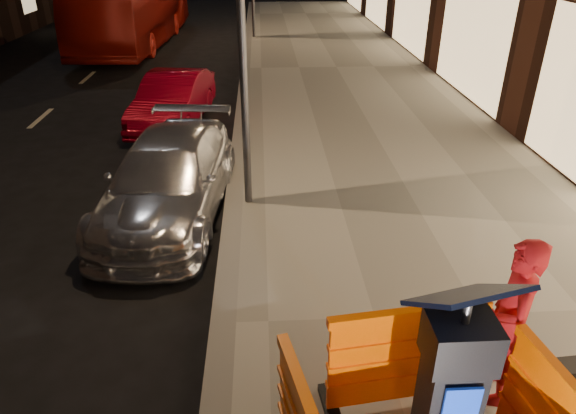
{
  "coord_description": "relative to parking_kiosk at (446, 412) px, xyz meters",
  "views": [
    {
      "loc": [
        0.51,
        -4.58,
        4.12
      ],
      "look_at": [
        0.8,
        1.0,
        1.1
      ],
      "focal_mm": 32.0,
      "sensor_mm": 36.0,
      "label": 1
    }
  ],
  "objects": [
    {
      "name": "ground_plane",
      "position": [
        -1.73,
        2.19,
        -1.18
      ],
      "size": [
        120.0,
        120.0,
        0.0
      ],
      "primitive_type": "plane",
      "color": "black",
      "rests_on": "ground"
    },
    {
      "name": "sidewalk",
      "position": [
        1.27,
        2.19,
        -1.1
      ],
      "size": [
        6.0,
        60.0,
        0.15
      ],
      "primitive_type": "cube",
      "color": "gray",
      "rests_on": "ground"
    },
    {
      "name": "kerb",
      "position": [
        -1.73,
        2.19,
        -1.1
      ],
      "size": [
        0.3,
        60.0,
        0.15
      ],
      "primitive_type": "cube",
      "color": "slate",
      "rests_on": "ground"
    },
    {
      "name": "parking_kiosk",
      "position": [
        0.0,
        0.0,
        0.0
      ],
      "size": [
        0.75,
        0.75,
        2.05
      ],
      "primitive_type": "cube",
      "rotation": [
        0.0,
        0.0,
        0.18
      ],
      "color": "black",
      "rests_on": "sidewalk"
    },
    {
      "name": "barrier_back",
      "position": [
        0.0,
        0.95,
        -0.45
      ],
      "size": [
        1.53,
        0.79,
        1.15
      ],
      "primitive_type": "cube",
      "rotation": [
        0.0,
        0.0,
        0.13
      ],
      "color": "#F65B00",
      "rests_on": "sidewalk"
    },
    {
      "name": "car_silver",
      "position": [
        -2.74,
        5.13,
        -1.18
      ],
      "size": [
        2.14,
        4.42,
        1.24
      ],
      "primitive_type": "imported",
      "rotation": [
        0.0,
        0.0,
        -0.1
      ],
      "color": "silver",
      "rests_on": "ground"
    },
    {
      "name": "car_red",
      "position": [
        -3.31,
        9.61,
        -1.18
      ],
      "size": [
        1.73,
        3.74,
        1.19
      ],
      "primitive_type": "imported",
      "rotation": [
        0.0,
        0.0,
        -0.14
      ],
      "color": "maroon",
      "rests_on": "ground"
    },
    {
      "name": "bus_doubledecker",
      "position": [
        -6.18,
        19.74,
        -1.18
      ],
      "size": [
        2.86,
        10.45,
        2.89
      ],
      "primitive_type": "imported",
      "rotation": [
        0.0,
        0.0,
        -0.04
      ],
      "color": "#98120B",
      "rests_on": "ground"
    },
    {
      "name": "man",
      "position": [
        0.95,
        1.06,
        -0.17
      ],
      "size": [
        0.57,
        0.72,
        1.72
      ],
      "primitive_type": "imported",
      "rotation": [
        0.0,
        0.0,
        -1.85
      ],
      "color": "#AA1116",
      "rests_on": "sidewalk"
    },
    {
      "name": "street_lamp_mid",
      "position": [
        -1.48,
        5.19,
        1.97
      ],
      "size": [
        0.12,
        0.12,
        6.0
      ],
      "primitive_type": "cylinder",
      "color": "#3F3F44",
      "rests_on": "sidewalk"
    }
  ]
}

